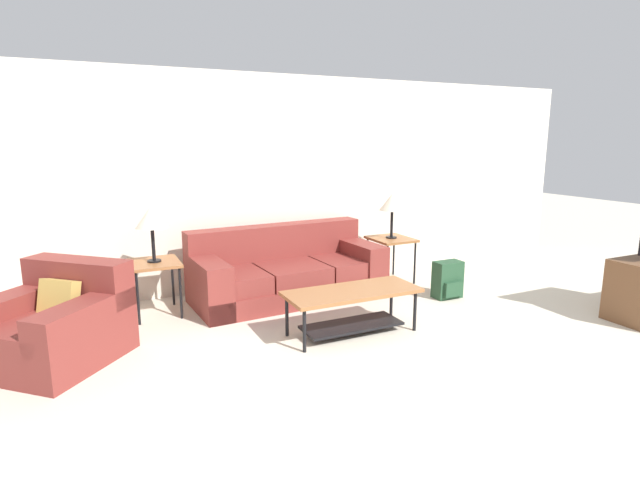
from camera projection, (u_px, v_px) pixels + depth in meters
ground_plane at (558, 466)px, 2.84m from camera, size 24.00×24.00×0.00m
wall_back at (285, 182)px, 6.27m from camera, size 9.14×0.06×2.60m
couch at (287, 273)px, 5.82m from camera, size 2.24×1.07×0.82m
armchair at (54, 327)px, 4.16m from camera, size 1.38×1.38×0.80m
coffee_table at (352, 301)px, 4.72m from camera, size 1.29×0.53×0.43m
side_table_left at (155, 267)px, 5.20m from camera, size 0.50×0.56×0.57m
side_table_right at (391, 242)px, 6.44m from camera, size 0.50×0.56×0.57m
table_lamp_left at (151, 218)px, 5.10m from camera, size 0.33×0.33×0.58m
table_lamp_right at (392, 203)px, 6.34m from camera, size 0.33×0.33×0.58m
backpack at (448, 280)px, 5.81m from camera, size 0.33×0.26×0.43m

